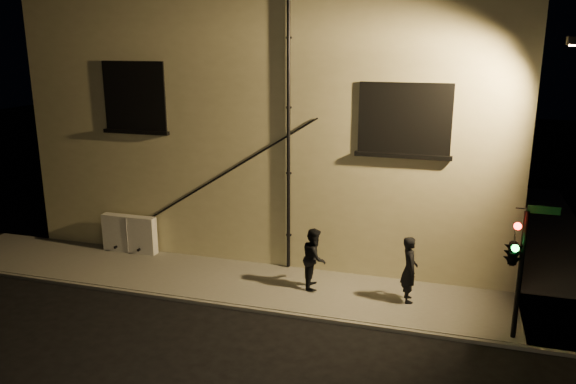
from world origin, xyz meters
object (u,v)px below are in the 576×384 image
(utility_cabinet, at_px, (130,234))
(pedestrian_b, at_px, (314,258))
(pedestrian_a, at_px, (409,269))
(traffic_signal, at_px, (514,251))

(utility_cabinet, xyz_separation_m, pedestrian_b, (6.74, -0.97, 0.25))
(utility_cabinet, height_order, pedestrian_a, pedestrian_a)
(utility_cabinet, distance_m, traffic_signal, 12.27)
(pedestrian_a, height_order, traffic_signal, traffic_signal)
(pedestrian_b, bearing_deg, traffic_signal, -117.33)
(pedestrian_a, relative_size, pedestrian_b, 1.04)
(traffic_signal, bearing_deg, pedestrian_a, 150.26)
(traffic_signal, bearing_deg, utility_cabinet, 168.08)
(pedestrian_b, height_order, traffic_signal, traffic_signal)
(utility_cabinet, bearing_deg, traffic_signal, -11.92)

